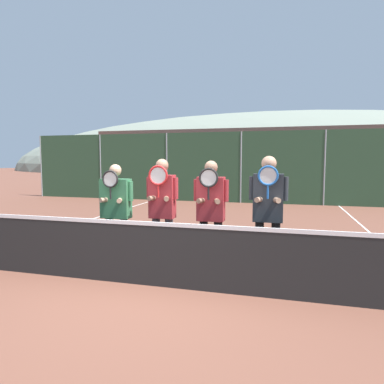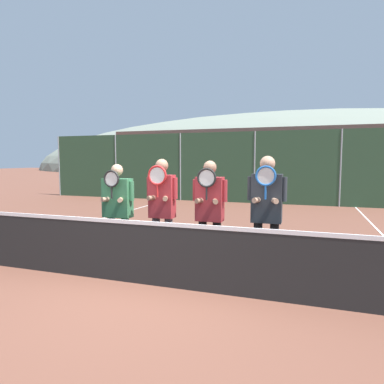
# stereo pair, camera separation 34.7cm
# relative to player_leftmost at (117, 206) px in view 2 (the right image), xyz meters

# --- Properties ---
(ground_plane) EXTENTS (120.00, 120.00, 0.00)m
(ground_plane) POSITION_rel_player_leftmost_xyz_m (0.93, -0.70, -1.03)
(ground_plane) COLOR brown
(hill_distant) EXTENTS (99.94, 55.52, 19.43)m
(hill_distant) POSITION_rel_player_leftmost_xyz_m (0.93, 57.55, -1.03)
(hill_distant) COLOR gray
(hill_distant) RESTS_ON ground_plane
(clubhouse_building) EXTENTS (21.98, 5.50, 3.67)m
(clubhouse_building) POSITION_rel_player_leftmost_xyz_m (1.96, 17.59, 0.82)
(clubhouse_building) COLOR tan
(clubhouse_building) RESTS_ON ground_plane
(fence_back) EXTENTS (19.92, 0.06, 3.00)m
(fence_back) POSITION_rel_player_leftmost_xyz_m (0.93, 9.30, 0.47)
(fence_back) COLOR gray
(fence_back) RESTS_ON ground_plane
(tennis_net) EXTENTS (10.47, 0.09, 1.04)m
(tennis_net) POSITION_rel_player_leftmost_xyz_m (0.93, -0.70, -0.55)
(tennis_net) COLOR gray
(tennis_net) RESTS_ON ground_plane
(court_line_left_sideline) EXTENTS (0.05, 16.00, 0.01)m
(court_line_left_sideline) POSITION_rel_player_leftmost_xyz_m (-2.97, 2.30, -1.03)
(court_line_left_sideline) COLOR white
(court_line_left_sideline) RESTS_ON ground_plane
(player_leftmost) EXTENTS (0.63, 0.34, 1.74)m
(player_leftmost) POSITION_rel_player_leftmost_xyz_m (0.00, 0.00, 0.00)
(player_leftmost) COLOR black
(player_leftmost) RESTS_ON ground_plane
(player_center_left) EXTENTS (0.54, 0.34, 1.83)m
(player_center_left) POSITION_rel_player_leftmost_xyz_m (0.84, -0.03, 0.04)
(player_center_left) COLOR #56565B
(player_center_left) RESTS_ON ground_plane
(player_center_right) EXTENTS (0.55, 0.34, 1.80)m
(player_center_right) POSITION_rel_player_leftmost_xyz_m (1.63, 0.00, 0.02)
(player_center_right) COLOR black
(player_center_right) RESTS_ON ground_plane
(player_rightmost) EXTENTS (0.57, 0.34, 1.87)m
(player_rightmost) POSITION_rel_player_leftmost_xyz_m (2.51, -0.03, 0.07)
(player_rightmost) COLOR black
(player_rightmost) RESTS_ON ground_plane
(car_far_left) EXTENTS (4.34, 1.94, 1.67)m
(car_far_left) POSITION_rel_player_leftmost_xyz_m (-4.61, 12.52, -0.17)
(car_far_left) COLOR silver
(car_far_left) RESTS_ON ground_plane
(car_left_of_center) EXTENTS (4.72, 1.96, 1.87)m
(car_left_of_center) POSITION_rel_player_leftmost_xyz_m (0.75, 12.31, -0.09)
(car_left_of_center) COLOR silver
(car_left_of_center) RESTS_ON ground_plane
(car_center) EXTENTS (4.17, 1.92, 1.70)m
(car_center) POSITION_rel_player_leftmost_xyz_m (6.02, 12.63, -0.16)
(car_center) COLOR #285638
(car_center) RESTS_ON ground_plane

